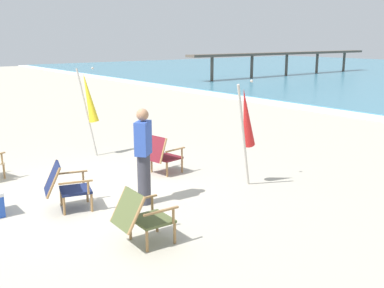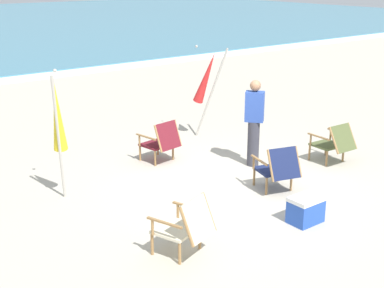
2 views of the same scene
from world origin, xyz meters
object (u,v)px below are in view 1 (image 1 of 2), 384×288
at_px(umbrella_furled_yellow, 89,98).
at_px(beach_chair_back_left, 141,215).
at_px(beach_chair_far_center, 161,154).
at_px(person_near_chairs, 143,156).
at_px(umbrella_furled_red, 246,119).
at_px(beach_chair_front_right, 65,185).

bearing_deg(umbrella_furled_yellow, beach_chair_back_left, -17.73).
relative_size(beach_chair_far_center, person_near_chairs, 0.50).
xyz_separation_m(beach_chair_far_center, person_near_chairs, (1.26, -1.19, 0.41)).
relative_size(beach_chair_back_left, umbrella_furled_red, 0.39).
xyz_separation_m(beach_chair_back_left, umbrella_furled_red, (-0.87, 2.78, 0.89)).
xyz_separation_m(beach_chair_back_left, person_near_chairs, (-1.30, 0.85, 0.42)).
bearing_deg(umbrella_furled_red, beach_chair_far_center, -156.35).
bearing_deg(beach_chair_front_right, beach_chair_far_center, 106.86).
relative_size(beach_chair_far_center, umbrella_furled_red, 0.41).
distance_m(beach_chair_far_center, beach_chair_back_left, 3.27).
height_order(umbrella_furled_red, person_near_chairs, umbrella_furled_red).
bearing_deg(beach_chair_front_right, umbrella_furled_yellow, 148.08).
height_order(beach_chair_front_right, umbrella_furled_red, umbrella_furled_red).
xyz_separation_m(beach_chair_far_center, beach_chair_front_right, (0.71, -2.35, -0.00)).
bearing_deg(umbrella_furled_yellow, umbrella_furled_red, 17.45).
bearing_deg(beach_chair_back_left, beach_chair_front_right, -170.43).
relative_size(beach_chair_front_right, beach_chair_back_left, 1.09).
xyz_separation_m(beach_chair_front_right, beach_chair_back_left, (1.84, 0.31, -0.00)).
xyz_separation_m(umbrella_furled_red, umbrella_furled_yellow, (-3.94, -1.24, 0.06)).
bearing_deg(person_near_chairs, beach_chair_front_right, -115.26).
distance_m(beach_chair_far_center, umbrella_furled_yellow, 2.49).
xyz_separation_m(umbrella_furled_yellow, person_near_chairs, (3.51, -0.69, -0.54)).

